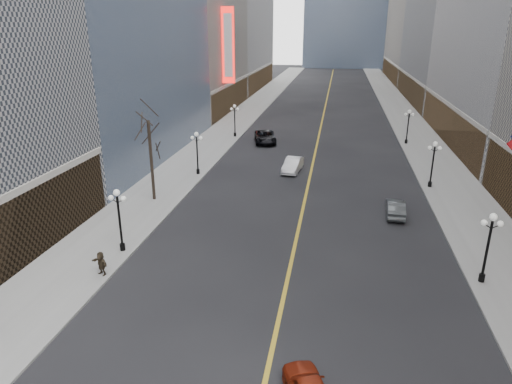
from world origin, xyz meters
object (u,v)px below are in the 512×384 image
at_px(streetlamp_west_2, 197,149).
at_px(streetlamp_west_3, 235,117).
at_px(streetlamp_east_2, 433,159).
at_px(car_sb_far, 395,208).
at_px(streetlamp_west_1, 119,214).
at_px(streetlamp_east_1, 489,241).
at_px(car_nb_mid, 293,165).
at_px(streetlamp_east_3, 408,123).
at_px(car_nb_far, 265,137).

distance_m(streetlamp_west_2, streetlamp_west_3, 18.00).
height_order(streetlamp_east_2, car_sb_far, streetlamp_east_2).
bearing_deg(streetlamp_west_1, car_sb_far, 27.58).
distance_m(streetlamp_east_1, streetlamp_east_2, 18.00).
bearing_deg(car_nb_mid, streetlamp_west_3, 129.64).
height_order(streetlamp_east_2, streetlamp_west_3, same).
xyz_separation_m(streetlamp_east_2, streetlamp_east_3, (0.00, 18.00, 0.00)).
distance_m(streetlamp_west_1, streetlamp_west_2, 18.00).
bearing_deg(streetlamp_west_2, car_sb_far, -21.84).
height_order(streetlamp_west_1, car_nb_far, streetlamp_west_1).
distance_m(streetlamp_east_2, car_sb_far, 9.10).
relative_size(car_nb_far, car_sb_far, 1.43).
bearing_deg(car_nb_far, car_sb_far, -70.72).
distance_m(streetlamp_east_3, car_sb_far, 26.23).
bearing_deg(car_nb_far, streetlamp_west_3, 139.30).
height_order(streetlamp_west_1, car_sb_far, streetlamp_west_1).
relative_size(streetlamp_east_1, streetlamp_west_1, 1.00).
relative_size(streetlamp_east_2, car_sb_far, 1.11).
xyz_separation_m(streetlamp_west_3, car_nb_mid, (9.80, -14.96, -2.15)).
xyz_separation_m(streetlamp_west_1, streetlamp_west_2, (0.00, 18.00, 0.00)).
bearing_deg(streetlamp_west_3, car_sb_far, -52.93).
bearing_deg(car_nb_mid, streetlamp_east_3, 53.72).
bearing_deg(streetlamp_west_1, streetlamp_east_2, 37.33).
bearing_deg(car_sb_far, car_nb_mid, -45.72).
xyz_separation_m(streetlamp_east_2, car_nb_mid, (-13.80, 3.04, -2.15)).
bearing_deg(streetlamp_west_3, car_nb_far, -27.70).
relative_size(streetlamp_east_2, streetlamp_east_3, 1.00).
bearing_deg(streetlamp_east_2, streetlamp_west_1, -142.67).
relative_size(streetlamp_east_2, car_nb_mid, 0.99).
xyz_separation_m(streetlamp_east_3, car_nb_far, (-18.82, -2.51, -2.09)).
bearing_deg(streetlamp_west_1, car_nb_mid, 65.03).
bearing_deg(car_sb_far, streetlamp_east_2, -115.18).
xyz_separation_m(streetlamp_west_2, streetlamp_west_3, (0.00, 18.00, 0.00)).
bearing_deg(streetlamp_west_3, streetlamp_east_2, -37.33).
relative_size(streetlamp_east_1, streetlamp_west_2, 1.00).
bearing_deg(streetlamp_east_3, car_sb_far, -99.03).
height_order(car_nb_far, car_sb_far, car_nb_far).
height_order(streetlamp_east_3, car_sb_far, streetlamp_east_3).
height_order(streetlamp_east_1, streetlamp_west_3, same).
bearing_deg(streetlamp_east_2, car_nb_mid, 167.57).
height_order(streetlamp_west_2, car_nb_far, streetlamp_west_2).
bearing_deg(car_sb_far, streetlamp_east_3, -96.52).
height_order(streetlamp_east_3, streetlamp_west_3, same).
distance_m(streetlamp_east_1, streetlamp_west_3, 43.05).
relative_size(streetlamp_east_1, streetlamp_east_2, 1.00).
bearing_deg(streetlamp_east_3, car_nb_far, -172.40).
xyz_separation_m(streetlamp_west_1, car_nb_mid, (9.80, 21.04, -2.15)).
bearing_deg(streetlamp_east_1, car_nb_mid, 123.26).
xyz_separation_m(streetlamp_east_2, streetlamp_west_2, (-23.60, 0.00, 0.00)).
height_order(streetlamp_west_2, car_sb_far, streetlamp_west_2).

